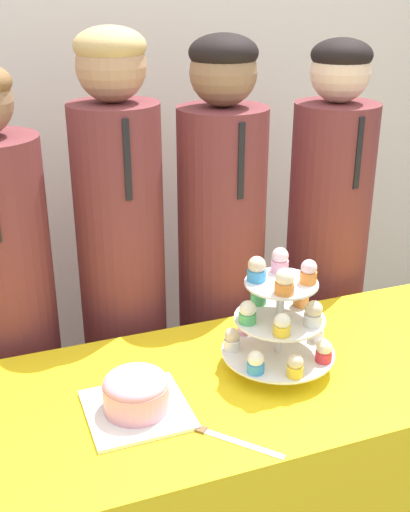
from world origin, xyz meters
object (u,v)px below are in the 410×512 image
round_cake (136,393)px  student_3 (324,275)px  cake_knife (209,433)px  student_2 (221,288)px  student_0 (10,336)px  cupcake_stand (280,317)px  student_1 (124,299)px

round_cake → student_3: size_ratio=0.15×
cake_knife → student_2: bearing=114.1°
round_cake → cake_knife: (0.13, -0.13, -0.05)m
student_0 → student_2: (0.68, 0.00, 0.04)m
round_cake → student_0: (-0.24, 0.55, -0.10)m
cupcake_stand → cake_knife: bearing=-144.7°
student_0 → student_1: student_1 is taller
cake_knife → round_cake: bearing=-177.7°
student_2 → student_3: (0.39, -0.00, -0.02)m
student_1 → cake_knife: bearing=-88.3°
student_0 → student_1: bearing=-0.0°
cupcake_stand → student_0: size_ratio=0.21×
round_cake → cupcake_stand: 0.40m
cake_knife → student_2: (0.31, 0.68, -0.01)m
student_2 → student_3: 0.39m
cake_knife → student_0: 0.78m
cake_knife → cupcake_stand: 0.35m
cake_knife → cupcake_stand: (0.26, 0.18, 0.15)m
student_2 → student_1: bearing=-180.0°
cupcake_stand → student_1: (-0.28, 0.50, -0.14)m
cake_knife → student_1: student_1 is taller
round_cake → cake_knife: 0.19m
cupcake_stand → student_2: bearing=84.7°
cupcake_stand → student_2: (0.05, 0.50, -0.16)m
cake_knife → student_2: student_2 is taller
student_1 → student_3: (0.71, -0.00, -0.03)m
student_1 → student_3: 0.72m
student_0 → student_3: 1.07m
cupcake_stand → student_2: student_2 is taller
cake_knife → student_1: bearing=139.8°
round_cake → student_1: student_1 is taller
student_2 → cupcake_stand: bearing=-95.3°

